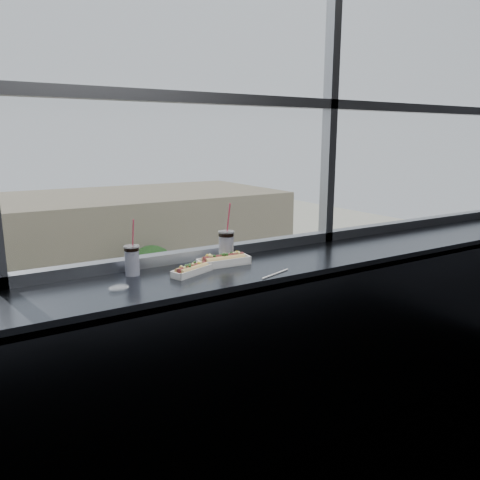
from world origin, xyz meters
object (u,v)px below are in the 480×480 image
car_far_c (192,320)px  car_far_b (39,354)px  pedestrian_d (119,311)px  soda_cup_left (132,259)px  hotdog_tray_left (192,270)px  wrapper (119,288)px  car_near_c (69,427)px  tree_right (152,270)px  hotdog_tray_right (224,260)px  pedestrian_c (89,321)px  soda_cup_right (226,245)px  pedestrian_b (10,327)px  car_near_e (316,354)px  loose_straw (275,274)px  tree_center (20,302)px

car_far_c → car_far_b: size_ratio=0.98×
pedestrian_d → soda_cup_left: bearing=-16.0°
hotdog_tray_left → wrapper: size_ratio=2.58×
hotdog_tray_left → pedestrian_d: 31.25m
car_near_c → soda_cup_left: bearing=169.1°
wrapper → tree_right: 31.43m
hotdog_tray_right → pedestrian_c: hotdog_tray_right is taller
hotdog_tray_left → car_far_b: hotdog_tray_left is taller
soda_cup_right → pedestrian_b: size_ratio=0.17×
car_far_c → car_near_c: size_ratio=0.92×
wrapper → car_far_b: wrapper is taller
soda_cup_right → car_near_e: (14.94, 16.14, -11.20)m
loose_straw → car_near_e: size_ratio=0.04×
soda_cup_right → car_far_c: 28.84m
car_far_c → car_near_c: bearing=129.1°
hotdog_tray_right → pedestrian_c: 29.80m
car_near_e → pedestrian_b: 19.28m
car_far_c → car_far_b: 9.40m
pedestrian_d → pedestrian_c: 2.49m
soda_cup_right → wrapper: (-0.68, -0.18, -0.09)m
tree_center → pedestrian_d: bearing=-0.7°
car_far_b → loose_straw: bearing=-178.1°
wrapper → car_far_b: 26.83m
soda_cup_right → pedestrian_c: 29.76m
soda_cup_right → car_near_e: soda_cup_right is taller
car_far_c → tree_right: (-1.11, 4.00, 2.65)m
hotdog_tray_left → car_near_e: bearing=25.6°
wrapper → pedestrian_b: (1.46, 29.40, -11.11)m
car_far_c → tree_center: size_ratio=1.35×
loose_straw → soda_cup_left: bearing=130.4°
car_near_e → wrapper: bearing=131.2°
car_near_e → tree_center: (-13.57, 12.00, 1.92)m
pedestrian_d → tree_center: tree_center is taller
soda_cup_right → pedestrian_c: size_ratio=0.15×
tree_right → car_near_c: bearing=-124.8°
soda_cup_left → car_near_e: 25.00m
pedestrian_b → tree_right: bearing=83.4°
soda_cup_left → tree_center: size_ratio=0.07×
hotdog_tray_right → soda_cup_right: (0.05, 0.06, 0.07)m
loose_straw → hotdog_tray_right: bearing=96.6°
car_far_c → tree_center: (-9.76, 4.00, 1.89)m
pedestrian_b → wrapper: bearing=-2.8°
car_far_c → tree_right: tree_right is taller
hotdog_tray_right → loose_straw: size_ratio=1.37×
soda_cup_left → car_near_c: soda_cup_left is taller
tree_right → wrapper: bearing=-110.7°
hotdog_tray_right → car_far_c: 28.88m
hotdog_tray_right → car_near_e: size_ratio=0.05×
pedestrian_d → tree_right: 3.61m
hotdog_tray_left → car_near_c: hotdog_tray_left is taller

